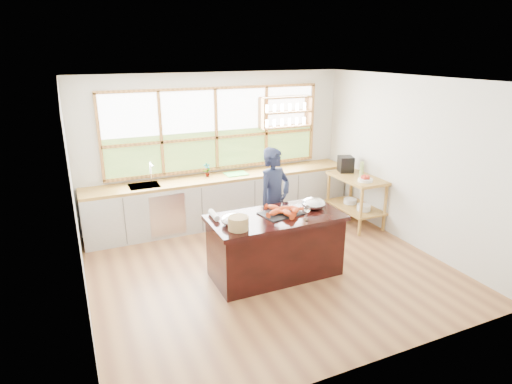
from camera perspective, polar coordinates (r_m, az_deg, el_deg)
ground_plane at (r=6.43m, az=1.72°, el=-10.07°), size 5.00×5.00×0.00m
room_shell at (r=6.26m, az=0.02°, el=6.31°), size 5.02×4.52×2.71m
back_counter at (r=7.88m, az=-4.52°, el=-0.97°), size 4.90×0.63×0.90m
right_shelf_unit at (r=7.97m, az=13.24°, el=-0.06°), size 0.62×1.10×0.90m
island at (r=6.06m, az=2.59°, el=-7.12°), size 1.85×0.90×0.90m
cook at (r=6.65m, az=2.45°, el=-1.17°), size 0.71×0.58×1.68m
potted_plant at (r=7.69m, az=-6.55°, el=2.94°), size 0.15×0.12×0.25m
cutting_board at (r=7.83m, az=-2.66°, el=2.43°), size 0.40×0.31×0.01m
espresso_machine at (r=8.13m, az=11.87°, el=3.66°), size 0.33×0.34×0.29m
wine_bottle at (r=7.84m, az=13.92°, el=2.94°), size 0.07×0.07×0.28m
fruit_bowl at (r=7.63m, az=14.38°, el=1.68°), size 0.26×0.26×0.11m
slate_board at (r=5.95m, az=3.33°, el=-2.87°), size 0.61×0.49×0.02m
lobster_pile at (r=5.92m, az=3.66°, el=-2.49°), size 0.52×0.48×0.08m
mixing_bowl_left at (r=5.58m, az=-3.09°, el=-3.72°), size 0.31×0.31×0.15m
mixing_bowl_right at (r=6.19m, az=7.67°, el=-1.51°), size 0.34×0.34×0.16m
wine_glass at (r=5.70m, az=6.83°, el=-2.33°), size 0.08×0.08×0.22m
wicker_basket at (r=5.42m, az=-2.37°, el=-4.18°), size 0.27×0.27×0.17m
parchment_roll at (r=5.83m, az=-5.64°, el=-3.08°), size 0.09×0.30×0.08m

